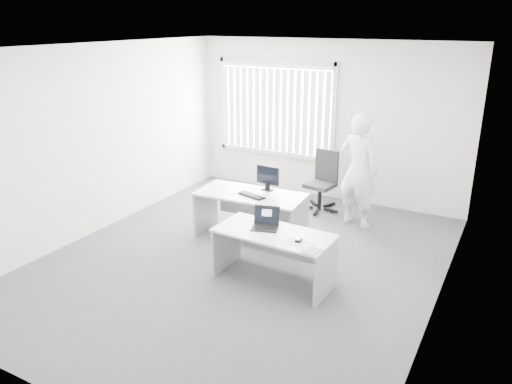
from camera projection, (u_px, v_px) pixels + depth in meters
The scene contains 18 objects.
ground at pixel (242, 261), 6.79m from camera, with size 6.00×6.00×0.00m, color #5B5B63.
wall_back at pixel (327, 121), 8.81m from camera, with size 5.00×0.02×2.80m, color silver.
wall_front at pixel (45, 255), 3.84m from camera, with size 5.00×0.02×2.80m, color silver.
wall_left at pixel (97, 140), 7.45m from camera, with size 0.02×6.00×2.80m, color silver.
wall_right at pixel (449, 193), 5.19m from camera, with size 0.02×6.00×2.80m, color silver.
ceiling at pixel (240, 47), 5.86m from camera, with size 5.00×6.00×0.02m, color silver.
window at pixel (275, 108), 9.18m from camera, with size 2.32×0.06×1.76m, color beige.
blinds at pixel (274, 111), 9.14m from camera, with size 2.20×0.10×1.50m, color white, non-canonical shape.
desk_near at pixel (274, 246), 6.12m from camera, with size 1.48×0.75×0.66m.
desk_far at pixel (251, 206), 7.31m from camera, with size 1.61×0.82×0.72m.
office_chair at pixel (321, 191), 8.53m from camera, with size 0.66×0.66×1.02m.
person at pixel (359, 171), 7.68m from camera, with size 0.66×0.43×1.81m, color silver.
laptop at pixel (265, 219), 6.12m from camera, with size 0.32×0.29×0.25m, color black, non-canonical shape.
paper_sheet at pixel (297, 243), 5.77m from camera, with size 0.33×0.23×0.00m, color white.
mouse at pixel (299, 240), 5.81m from camera, with size 0.06×0.10×0.04m, color silver, non-canonical shape.
booklet at pixel (312, 251), 5.56m from camera, with size 0.15×0.21×0.01m, color white.
keyboard at pixel (252, 196), 7.12m from camera, with size 0.43×0.14×0.02m, color black.
monitor at pixel (268, 178), 7.31m from camera, with size 0.37×0.11×0.37m, color black, non-canonical shape.
Camera 1 is at (3.09, -5.26, 3.13)m, focal length 35.00 mm.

